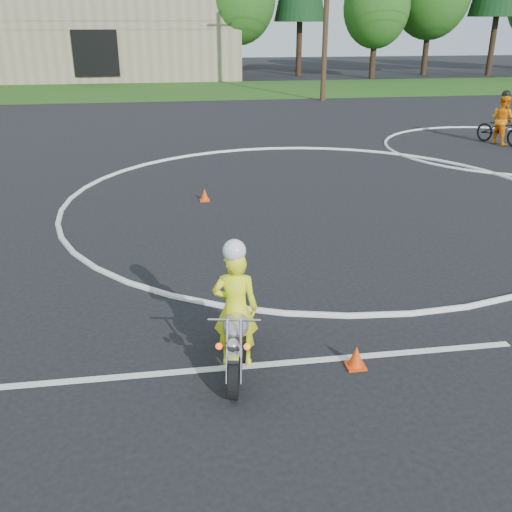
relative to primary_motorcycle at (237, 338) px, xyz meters
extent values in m
plane|color=black|center=(2.74, 4.02, -0.45)|extent=(120.00, 120.00, 0.00)
cube|color=#1E4714|center=(2.74, 31.02, -0.44)|extent=(120.00, 10.00, 0.02)
torus|color=silver|center=(2.74, 7.02, -0.44)|extent=(12.12, 12.12, 0.12)
torus|color=silver|center=(10.74, 12.02, -0.44)|extent=(8.10, 8.10, 0.10)
cube|color=silver|center=(-0.26, 0.02, -0.44)|extent=(8.00, 0.12, 0.01)
cylinder|color=black|center=(-0.11, -0.57, -0.19)|extent=(0.20, 0.54, 0.53)
cylinder|color=black|center=(0.11, 0.64, -0.19)|extent=(0.20, 0.54, 0.53)
cube|color=black|center=(0.01, 0.08, -0.10)|extent=(0.33, 0.52, 0.26)
ellipsoid|color=#B7B7BC|center=(-0.02, -0.10, 0.24)|extent=(0.41, 0.61, 0.25)
cube|color=black|center=(0.06, 0.34, 0.20)|extent=(0.32, 0.56, 0.09)
cylinder|color=white|center=(-0.17, -0.49, 0.12)|extent=(0.09, 0.32, 0.71)
cylinder|color=white|center=(-0.01, -0.52, 0.12)|extent=(0.09, 0.32, 0.71)
cube|color=white|center=(-0.11, -0.59, 0.10)|extent=(0.16, 0.21, 0.04)
cylinder|color=silver|center=(-0.07, -0.36, 0.45)|extent=(0.61, 0.14, 0.03)
sphere|color=silver|center=(-0.12, -0.66, 0.30)|extent=(0.16, 0.16, 0.16)
sphere|color=#FF4E0C|center=(-0.27, -0.61, 0.27)|extent=(0.08, 0.08, 0.08)
sphere|color=orange|center=(0.04, -0.67, 0.27)|extent=(0.08, 0.08, 0.08)
cylinder|color=white|center=(0.21, 0.40, -0.19)|extent=(0.19, 0.71, 0.07)
imported|color=#F4FF1A|center=(0.00, 0.13, 0.33)|extent=(0.62, 0.47, 1.56)
sphere|color=silver|center=(0.00, 0.09, 1.13)|extent=(0.28, 0.28, 0.28)
imported|color=black|center=(10.93, 12.65, 0.06)|extent=(1.37, 2.05, 1.02)
imported|color=orange|center=(10.93, 12.65, 0.40)|extent=(0.91, 1.01, 1.70)
sphere|color=black|center=(10.93, 12.65, 1.27)|extent=(0.29, 0.29, 0.29)
cone|color=#E6420C|center=(0.09, 7.34, -0.30)|extent=(0.22, 0.22, 0.30)
cube|color=#E6420C|center=(0.09, 7.34, -0.43)|extent=(0.24, 0.24, 0.03)
cone|color=#E6420C|center=(1.50, -0.19, -0.30)|extent=(0.22, 0.22, 0.30)
cube|color=#E6420C|center=(1.50, -0.19, -0.43)|extent=(0.24, 0.24, 0.03)
cube|color=black|center=(-5.26, 35.92, 1.55)|extent=(3.00, 0.16, 3.00)
cylinder|color=#382619|center=(4.74, 38.02, 1.17)|extent=(0.44, 0.44, 3.24)
cylinder|color=#382619|center=(9.74, 40.02, 1.53)|extent=(0.44, 0.44, 3.96)
cylinder|color=#382619|center=(14.74, 37.02, 0.99)|extent=(0.44, 0.44, 2.88)
ellipsoid|color=#1E5116|center=(14.74, 37.02, 4.51)|extent=(4.80, 4.80, 5.76)
cylinder|color=#382619|center=(19.74, 39.02, 1.35)|extent=(0.44, 0.44, 3.60)
cylinder|color=#382619|center=(24.74, 38.02, 1.71)|extent=(0.44, 0.44, 4.32)
cylinder|color=#382619|center=(0.74, 39.02, 0.99)|extent=(0.44, 0.44, 2.88)
ellipsoid|color=#1E5116|center=(0.74, 39.02, 4.51)|extent=(4.80, 4.80, 5.76)
cylinder|color=#473321|center=(7.74, 25.02, 4.55)|extent=(0.28, 0.28, 10.00)
camera|label=1|loc=(-0.69, -6.12, 3.66)|focal=40.00mm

